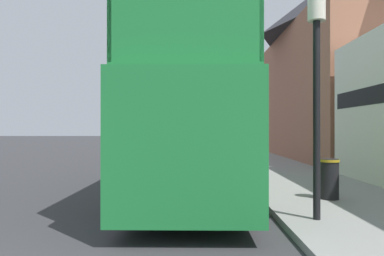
# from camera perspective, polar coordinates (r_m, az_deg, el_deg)

# --- Properties ---
(ground_plane) EXTENTS (144.00, 144.00, 0.00)m
(ground_plane) POSITION_cam_1_polar(r_m,az_deg,el_deg) (24.91, -8.45, -4.28)
(ground_plane) COLOR #333335
(sidewalk) EXTENTS (3.70, 108.00, 0.14)m
(sidewalk) POSITION_cam_1_polar(r_m,az_deg,el_deg) (21.89, 9.52, -4.67)
(sidewalk) COLOR gray
(sidewalk) RESTS_ON ground_plane
(brick_terrace_rear) EXTENTS (6.00, 16.66, 10.89)m
(brick_terrace_rear) POSITION_cam_1_polar(r_m,az_deg,el_deg) (24.67, 20.30, 8.37)
(brick_terrace_rear) COLOR #9E664C
(brick_terrace_rear) RESTS_ON ground_plane
(tour_bus) EXTENTS (2.55, 9.60, 4.12)m
(tour_bus) POSITION_cam_1_polar(r_m,az_deg,el_deg) (10.42, -0.25, -0.07)
(tour_bus) COLOR #1E7A38
(tour_bus) RESTS_ON ground_plane
(parked_car_ahead_of_bus) EXTENTS (1.97, 4.55, 1.49)m
(parked_car_ahead_of_bus) POSITION_cam_1_polar(r_m,az_deg,el_deg) (18.82, 1.87, -3.49)
(parked_car_ahead_of_bus) COLOR navy
(parked_car_ahead_of_bus) RESTS_ON ground_plane
(lamp_post_nearest) EXTENTS (0.35, 0.35, 4.30)m
(lamp_post_nearest) POSITION_cam_1_polar(r_m,az_deg,el_deg) (7.33, 18.46, 10.42)
(lamp_post_nearest) COLOR black
(lamp_post_nearest) RESTS_ON sidewalk
(lamp_post_second) EXTENTS (0.35, 0.35, 4.58)m
(lamp_post_second) POSITION_cam_1_polar(r_m,az_deg,el_deg) (15.87, 7.50, 5.32)
(lamp_post_second) COLOR black
(lamp_post_second) RESTS_ON sidewalk
(lamp_post_third) EXTENTS (0.35, 0.35, 4.56)m
(lamp_post_third) POSITION_cam_1_polar(r_m,az_deg,el_deg) (24.65, 5.43, 3.34)
(lamp_post_third) COLOR black
(lamp_post_third) RESTS_ON sidewalk
(litter_bin) EXTENTS (0.48, 0.48, 0.95)m
(litter_bin) POSITION_cam_1_polar(r_m,az_deg,el_deg) (9.49, 20.18, -7.11)
(litter_bin) COLOR black
(litter_bin) RESTS_ON sidewalk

